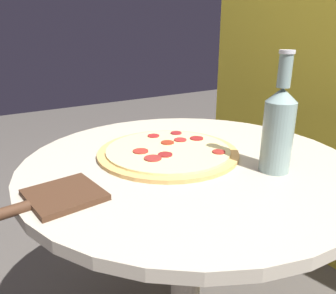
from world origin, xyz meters
name	(u,v)px	position (x,y,z in m)	size (l,w,h in m)	color
table	(187,221)	(0.00, 0.00, 0.53)	(0.84, 0.84, 0.72)	#B2A893
pizza	(168,151)	(-0.06, -0.02, 0.72)	(0.38, 0.38, 0.02)	tan
beer_bottle	(278,127)	(0.17, 0.13, 0.82)	(0.07, 0.07, 0.27)	gray
pizza_paddle	(46,200)	(0.03, -0.36, 0.72)	(0.15, 0.29, 0.02)	#422819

